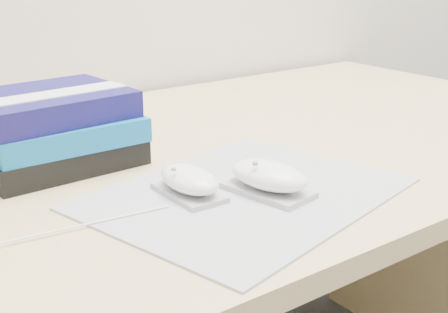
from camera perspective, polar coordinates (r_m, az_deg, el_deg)
desk at (r=1.12m, az=-4.98°, el=-10.05°), size 1.60×0.80×0.73m
mousepad at (r=0.80m, az=1.99°, el=-3.40°), size 0.44×0.38×0.00m
mouse_rear at (r=0.79m, az=-3.23°, el=-2.30°), size 0.06×0.10×0.04m
mouse_front at (r=0.80m, az=4.07°, el=-1.96°), size 0.08×0.12×0.05m
usb_cable at (r=0.73m, az=-12.68°, el=-6.12°), size 0.21×0.03×0.00m
book_stack at (r=0.93m, az=-15.37°, el=2.44°), size 0.23×0.19×0.11m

